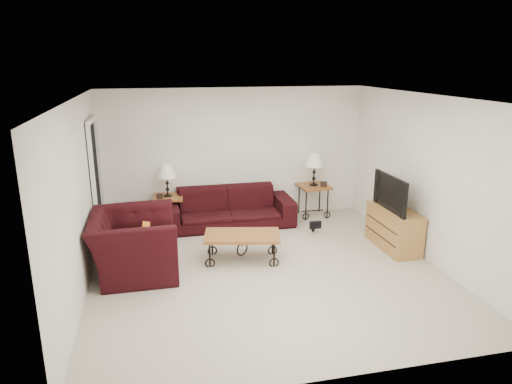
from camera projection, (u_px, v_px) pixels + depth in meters
ground at (266, 270)px, 6.83m from camera, size 5.00×5.00×0.00m
wall_back at (235, 154)px, 8.83m from camera, size 5.00×0.02×2.50m
wall_front at (335, 261)px, 4.14m from camera, size 5.00×0.02×2.50m
wall_left at (79, 200)px, 5.95m from camera, size 0.02×5.00×2.50m
wall_right at (427, 179)px, 7.01m from camera, size 0.02×5.00×2.50m
ceiling at (268, 97)px, 6.14m from camera, size 5.00×5.00×0.00m
doorway at (96, 184)px, 7.57m from camera, size 0.08×0.94×2.04m
sofa at (229, 207)px, 8.58m from camera, size 2.39×0.93×0.70m
side_table_left at (169, 211)px, 8.53m from camera, size 0.59×0.59×0.59m
side_table_right at (313, 201)px, 9.12m from camera, size 0.61×0.61×0.63m
lamp_left at (167, 181)px, 8.37m from camera, size 0.36×0.36×0.59m
lamp_right at (314, 169)px, 8.95m from camera, size 0.38×0.38×0.63m
photo_frame_left at (160, 196)px, 8.26m from camera, size 0.12×0.03×0.10m
photo_frame_right at (324, 184)px, 8.91m from camera, size 0.13×0.03×0.10m
coffee_table at (242, 247)px, 7.10m from camera, size 1.24×0.84×0.43m
armchair at (134, 244)px, 6.64m from camera, size 1.18×1.35×0.88m
throw_pillow at (144, 239)px, 6.60m from camera, size 0.11×0.40×0.40m
tv_stand at (394, 229)px, 7.55m from camera, size 0.46×1.10×0.66m
television at (396, 193)px, 7.38m from camera, size 0.13×0.99×0.57m
backpack at (313, 221)px, 8.29m from camera, size 0.39×0.35×0.41m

